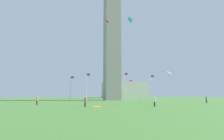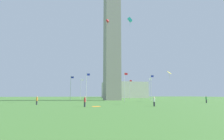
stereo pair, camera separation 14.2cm
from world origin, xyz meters
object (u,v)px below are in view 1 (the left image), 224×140
at_px(flagpole_e, 104,89).
at_px(picnic_blanket_near_first_person, 97,106).
at_px(flagpole_nw, 151,87).
at_px(person_green_shirt, 206,99).
at_px(obelisk_monument, 112,33).
at_px(flagpole_n, 149,88).
at_px(person_orange_shirt, 37,100).
at_px(person_white_shirt, 155,102).
at_px(kite_cyan_box, 130,20).
at_px(distant_building, 124,90).
at_px(flagpole_s, 71,87).
at_px(flagpole_sw, 87,86).
at_px(kite_red_box, 108,21).
at_px(person_red_shirt, 85,102).
at_px(flagpole_se, 81,88).
at_px(flagpole_ne, 130,89).
at_px(flagpole_w, 125,86).
at_px(kite_yellow_diamond, 169,73).

distance_m(flagpole_e, picnic_blanket_near_first_person, 52.56).
distance_m(flagpole_nw, person_green_shirt, 19.27).
height_order(obelisk_monument, flagpole_n, obelisk_monument).
bearing_deg(flagpole_n, person_orange_shirt, -144.27).
bearing_deg(person_white_shirt, flagpole_nw, -50.83).
distance_m(person_white_shirt, kite_cyan_box, 28.92).
bearing_deg(distant_building, flagpole_n, -95.70).
relative_size(flagpole_s, flagpole_sw, 1.00).
height_order(flagpole_s, picnic_blanket_near_first_person, flagpole_s).
relative_size(flagpole_nw, kite_red_box, 4.40).
bearing_deg(person_red_shirt, kite_red_box, -21.62).
height_order(flagpole_se, distant_building, distant_building).
xyz_separation_m(flagpole_ne, flagpole_s, (-26.12, -10.82, 0.00)).
relative_size(flagpole_w, person_white_shirt, 5.28).
bearing_deg(person_white_shirt, flagpole_sw, -7.23).
height_order(flagpole_sw, person_white_shirt, flagpole_sw).
distance_m(flagpole_e, flagpole_sw, 28.27).
relative_size(flagpole_se, kite_red_box, 4.40).
relative_size(flagpole_se, person_white_shirt, 5.28).
bearing_deg(person_white_shirt, flagpole_s, -6.10).
bearing_deg(person_orange_shirt, flagpole_nw, 0.10).
distance_m(person_orange_shirt, distant_building, 86.82).
distance_m(kite_red_box, distant_building, 71.03).
distance_m(flagpole_e, flagpole_se, 11.71).
distance_m(flagpole_e, kite_yellow_diamond, 34.45).
bearing_deg(person_orange_shirt, person_red_shirt, -71.58).
relative_size(person_white_shirt, picnic_blanket_near_first_person, 0.92).
bearing_deg(person_green_shirt, flagpole_e, 15.33).
bearing_deg(picnic_blanket_near_first_person, flagpole_sw, 87.87).
bearing_deg(flagpole_s, kite_yellow_diamond, -27.06).
bearing_deg(distant_building, flagpole_nw, -98.95).
distance_m(flagpole_n, kite_yellow_diamond, 16.02).
relative_size(flagpole_e, kite_yellow_diamond, 3.72).
relative_size(flagpole_sw, flagpole_nw, 1.00).
distance_m(flagpole_w, flagpole_nw, 11.71).
height_order(flagpole_ne, kite_yellow_diamond, kite_yellow_diamond).
distance_m(flagpole_sw, kite_cyan_box, 23.61).
relative_size(flagpole_nw, person_green_shirt, 5.02).
distance_m(flagpole_ne, person_red_shirt, 53.32).
bearing_deg(flagpole_ne, flagpole_e, 157.50).
distance_m(person_red_shirt, person_orange_shirt, 12.62).
height_order(flagpole_w, person_white_shirt, flagpole_w).
bearing_deg(person_white_shirt, flagpole_w, -30.27).
relative_size(person_white_shirt, kite_cyan_box, 0.59).
bearing_deg(flagpole_se, picnic_blanket_near_first_person, -91.14).
bearing_deg(kite_red_box, person_green_shirt, -30.98).
distance_m(flagpole_nw, kite_cyan_box, 23.32).
bearing_deg(person_orange_shirt, kite_yellow_diamond, -8.61).
relative_size(obelisk_monument, kite_red_box, 26.50).
xyz_separation_m(obelisk_monument, flagpole_sw, (-10.76, -10.82, -21.44)).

